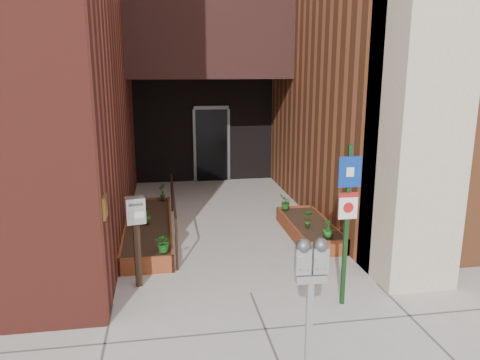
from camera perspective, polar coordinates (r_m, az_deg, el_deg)
name	(u,v)px	position (r m, az deg, el deg)	size (l,w,h in m)	color
ground	(251,293)	(7.16, 1.32, -13.62)	(80.00, 80.00, 0.00)	#9E9991
architecture	(197,1)	(13.30, -5.32, 20.88)	(20.00, 14.60, 10.00)	maroon
planter_left	(149,230)	(9.50, -11.06, -6.01)	(0.90, 3.60, 0.30)	maroon
planter_right	(309,230)	(9.45, 8.43, -6.00)	(0.80, 2.20, 0.30)	maroon
handrail	(173,200)	(9.26, -8.15, -2.41)	(0.04, 3.34, 0.90)	black
parking_meter	(311,270)	(5.03, 8.66, -10.82)	(0.35, 0.17, 1.56)	#A4A4A6
sign_post	(347,209)	(6.49, 12.96, -3.47)	(0.31, 0.08, 2.29)	#133413
payment_dropbox	(136,223)	(7.17, -12.58, -5.12)	(0.31, 0.26, 1.41)	black
shrub_left_a	(164,242)	(7.87, -9.24, -7.49)	(0.30, 0.30, 0.34)	#195317
shrub_left_b	(132,215)	(9.43, -12.98, -4.13)	(0.18, 0.18, 0.33)	#265317
shrub_left_c	(146,214)	(9.38, -11.36, -4.12)	(0.19, 0.19, 0.33)	#245F1B
shrub_left_d	(162,192)	(10.92, -9.44, -1.40)	(0.20, 0.20, 0.38)	#185518
shrub_right_a	(328,228)	(8.55, 10.71, -5.82)	(0.19, 0.19, 0.34)	#1E5718
shrub_right_b	(308,218)	(9.03, 8.32, -4.65)	(0.18, 0.18, 0.34)	#215718
shrub_right_c	(286,202)	(10.10, 5.59, -2.70)	(0.28, 0.28, 0.31)	#1F5919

